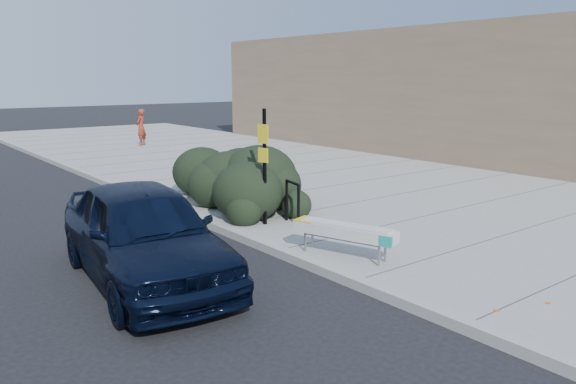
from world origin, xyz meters
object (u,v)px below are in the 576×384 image
at_px(sedan_navy, 144,233).
at_px(pedestrian, 141,127).
at_px(sign_post, 264,160).
at_px(bench, 344,231).
at_px(bike_rack, 293,198).

distance_m(sedan_navy, pedestrian, 17.86).
bearing_deg(sign_post, sedan_navy, -171.78).
height_order(bench, bike_rack, bike_rack).
xyz_separation_m(bench, bike_rack, (0.71, 2.36, 0.10)).
bearing_deg(bench, sign_post, 67.55).
xyz_separation_m(bike_rack, pedestrian, (3.29, 15.43, 0.28)).
height_order(sign_post, sedan_navy, sign_post).
xyz_separation_m(bike_rack, sign_post, (-0.52, 0.31, 0.85)).
distance_m(bike_rack, pedestrian, 15.78).
height_order(bench, sign_post, sign_post).
relative_size(bench, bike_rack, 2.11).
bearing_deg(bike_rack, sign_post, 162.22).
bearing_deg(sedan_navy, bike_rack, 20.64).
bearing_deg(sign_post, bike_rack, -43.03).
bearing_deg(sedan_navy, sign_post, 27.56).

